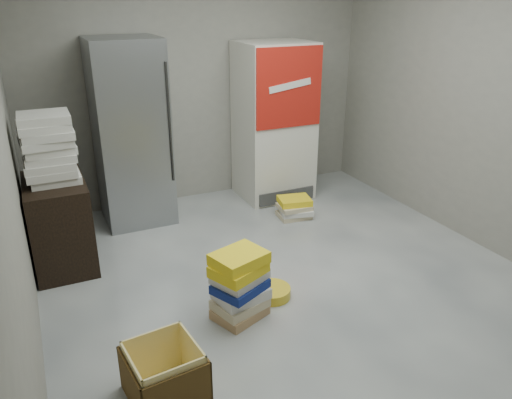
{
  "coord_description": "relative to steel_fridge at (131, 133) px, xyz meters",
  "views": [
    {
      "loc": [
        -1.82,
        -2.96,
        2.29
      ],
      "look_at": [
        -0.14,
        0.7,
        0.62
      ],
      "focal_mm": 35.0,
      "sensor_mm": 36.0,
      "label": 1
    }
  ],
  "objects": [
    {
      "name": "phonebook_stack_side",
      "position": [
        1.56,
        -0.72,
        -0.84
      ],
      "size": [
        0.39,
        0.36,
        0.22
      ],
      "rotation": [
        0.0,
        0.0,
        -0.13
      ],
      "color": "beige",
      "rests_on": "ground"
    },
    {
      "name": "cardboard_box",
      "position": [
        -0.43,
        -2.7,
        -0.81
      ],
      "size": [
        0.48,
        0.48,
        0.35
      ],
      "rotation": [
        0.0,
        0.0,
        0.11
      ],
      "color": "yellow",
      "rests_on": "ground"
    },
    {
      "name": "room_shell",
      "position": [
        0.9,
        -2.13,
        0.85
      ],
      "size": [
        4.04,
        5.04,
        2.82
      ],
      "color": "gray",
      "rests_on": "ground"
    },
    {
      "name": "supply_box_stack",
      "position": [
        -0.82,
        -0.73,
        0.14
      ],
      "size": [
        0.44,
        0.44,
        0.58
      ],
      "color": "white",
      "rests_on": "wood_shelf"
    },
    {
      "name": "phonebook_stack_main",
      "position": [
        0.3,
        -2.14,
        -0.67
      ],
      "size": [
        0.48,
        0.45,
        0.55
      ],
      "rotation": [
        0.0,
        0.0,
        0.33
      ],
      "color": "tan",
      "rests_on": "ground"
    },
    {
      "name": "bucket_lid",
      "position": [
        0.64,
        -2.01,
        -0.91
      ],
      "size": [
        0.35,
        0.35,
        0.08
      ],
      "primitive_type": "cylinder",
      "rotation": [
        0.0,
        0.0,
        0.15
      ],
      "color": "gold",
      "rests_on": "ground"
    },
    {
      "name": "steel_fridge",
      "position": [
        0.0,
        0.0,
        0.0
      ],
      "size": [
        0.7,
        0.72,
        1.9
      ],
      "color": "#979A9F",
      "rests_on": "ground"
    },
    {
      "name": "ground",
      "position": [
        0.9,
        -2.13,
        -0.95
      ],
      "size": [
        5.0,
        5.0,
        0.0
      ],
      "primitive_type": "plane",
      "color": "beige",
      "rests_on": "ground"
    },
    {
      "name": "coke_cooler",
      "position": [
        1.65,
        -0.01,
        -0.05
      ],
      "size": [
        0.8,
        0.73,
        1.8
      ],
      "color": "silver",
      "rests_on": "ground"
    },
    {
      "name": "wood_shelf",
      "position": [
        -0.83,
        -0.73,
        -0.55
      ],
      "size": [
        0.5,
        0.8,
        0.8
      ],
      "primitive_type": "cube",
      "color": "black",
      "rests_on": "ground"
    }
  ]
}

